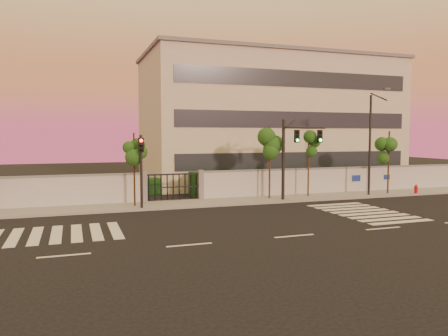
# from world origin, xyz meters

# --- Properties ---
(ground) EXTENTS (120.00, 120.00, 0.00)m
(ground) POSITION_xyz_m (0.00, 0.00, 0.00)
(ground) COLOR black
(ground) RESTS_ON ground
(sidewalk) EXTENTS (60.00, 3.00, 0.15)m
(sidewalk) POSITION_xyz_m (0.00, 10.50, 0.07)
(sidewalk) COLOR gray
(sidewalk) RESTS_ON ground
(perimeter_wall) EXTENTS (60.00, 0.36, 2.20)m
(perimeter_wall) POSITION_xyz_m (0.10, 12.00, 1.07)
(perimeter_wall) COLOR #AEB1B6
(perimeter_wall) RESTS_ON ground
(hedge_row) EXTENTS (41.00, 4.25, 1.80)m
(hedge_row) POSITION_xyz_m (1.17, 14.74, 0.82)
(hedge_row) COLOR black
(hedge_row) RESTS_ON ground
(institutional_building) EXTENTS (24.40, 12.40, 12.25)m
(institutional_building) POSITION_xyz_m (9.00, 21.99, 6.16)
(institutional_building) COLOR beige
(institutional_building) RESTS_ON ground
(road_markings) EXTENTS (57.00, 7.62, 0.02)m
(road_markings) POSITION_xyz_m (-1.58, 3.76, 0.01)
(road_markings) COLOR silver
(road_markings) RESTS_ON ground
(street_tree_c) EXTENTS (1.38, 1.10, 4.82)m
(street_tree_c) POSITION_xyz_m (-5.86, 10.37, 3.55)
(street_tree_c) COLOR #382314
(street_tree_c) RESTS_ON ground
(street_tree_d) EXTENTS (1.60, 1.28, 5.34)m
(street_tree_d) POSITION_xyz_m (3.75, 10.62, 3.93)
(street_tree_d) COLOR #382314
(street_tree_d) RESTS_ON ground
(street_tree_e) EXTENTS (1.47, 1.17, 4.89)m
(street_tree_e) POSITION_xyz_m (6.90, 10.61, 3.59)
(street_tree_e) COLOR #382314
(street_tree_e) RESTS_ON ground
(street_tree_f) EXTENTS (1.64, 1.30, 4.98)m
(street_tree_f) POSITION_xyz_m (13.64, 10.03, 3.66)
(street_tree_f) COLOR #382314
(street_tree_f) RESTS_ON ground
(traffic_signal_main) EXTENTS (3.63, 0.68, 5.75)m
(traffic_signal_main) POSITION_xyz_m (5.07, 9.69, 3.64)
(traffic_signal_main) COLOR black
(traffic_signal_main) RESTS_ON ground
(traffic_signal_secondary) EXTENTS (0.36, 0.35, 4.68)m
(traffic_signal_secondary) POSITION_xyz_m (-5.59, 9.37, 2.97)
(traffic_signal_secondary) COLOR black
(traffic_signal_secondary) RESTS_ON ground
(streetlight_east) EXTENTS (0.48, 1.93, 8.02)m
(streetlight_east) POSITION_xyz_m (11.65, 9.62, 4.34)
(streetlight_east) COLOR black
(streetlight_east) RESTS_ON ground
(fire_hydrant) EXTENTS (0.32, 0.31, 0.83)m
(fire_hydrant) POSITION_xyz_m (15.65, 9.24, 0.41)
(fire_hydrant) COLOR red
(fire_hydrant) RESTS_ON ground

